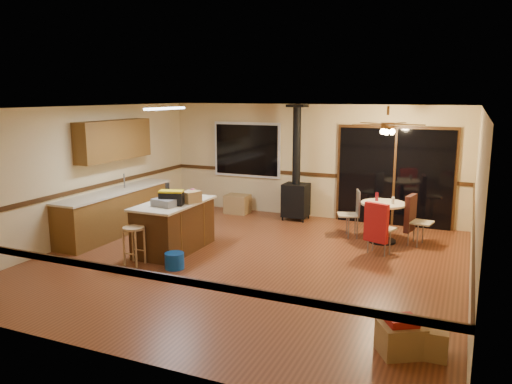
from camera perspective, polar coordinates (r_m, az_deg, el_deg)
The scene contains 35 objects.
floor at distance 8.67m, azimuth -0.79°, elevation -7.83°, with size 7.00×7.00×0.00m, color brown.
ceiling at distance 8.21m, azimuth -0.84°, elevation 9.61°, with size 7.00×7.00×0.00m, color silver.
wall_back at distance 11.59m, azimuth 6.30°, elevation 3.52°, with size 7.00×7.00×0.00m, color #D1BA84.
wall_front at distance 5.43m, azimuth -16.19°, elevation -5.53°, with size 7.00×7.00×0.00m, color #D1BA84.
wall_left at distance 10.26m, azimuth -18.96°, elevation 2.01°, with size 7.00×7.00×0.00m, color #D1BA84.
wall_right at distance 7.64m, azimuth 23.91°, elevation -1.29°, with size 7.00×7.00×0.00m, color #D1BA84.
chair_rail at distance 8.40m, azimuth -0.81°, elevation -1.36°, with size 7.00×7.00×0.08m, color #361F0D, non-canonical shape.
window at distance 12.08m, azimuth -1.05°, elevation 4.85°, with size 1.72×0.10×1.32m, color black.
sliding_door at distance 11.17m, azimuth 15.55°, elevation 1.60°, with size 2.52×0.10×2.10m, color black.
lower_cabinets at distance 10.60m, azimuth -15.65°, elevation -2.31°, with size 0.60×3.00×0.86m, color brown.
countertop at distance 10.51m, azimuth -15.78°, elevation 0.08°, with size 0.64×3.04×0.04m, color beige.
upper_cabinets at distance 10.61m, azimuth -15.92°, elevation 5.73°, with size 0.35×2.00×0.80m, color brown.
kitchen_island at distance 9.23m, azimuth -9.35°, elevation -3.87°, with size 0.88×1.68×0.90m.
wood_stove at distance 11.31m, azimuth 4.60°, elevation 0.44°, with size 0.55×0.50×2.52m.
ceiling_fan at distance 9.65m, azimuth 14.79°, elevation 7.16°, with size 0.24×0.24×0.55m.
fluorescent_strip at distance 9.34m, azimuth -10.33°, elevation 9.37°, with size 0.10×1.20×0.04m, color white.
toolbox_grey at distance 8.80m, azimuth -10.51°, elevation -1.23°, with size 0.41×0.23×0.13m, color slate.
toolbox_black at distance 8.87m, azimuth -9.64°, elevation -0.76°, with size 0.42×0.22×0.23m, color black.
toolbox_yellow_lid at distance 8.84m, azimuth -9.66°, elevation 0.07°, with size 0.41×0.22×0.03m, color gold.
box_on_island at distance 9.02m, azimuth -7.40°, elevation -0.56°, with size 0.23×0.31×0.21m, color olive.
bottle_dark at distance 9.52m, azimuth -10.09°, elevation 0.20°, with size 0.08×0.08×0.28m, color black.
bottle_pink at distance 9.16m, azimuth -7.25°, elevation -0.33°, with size 0.07×0.07×0.22m, color #D84C8C.
bottle_white at distance 9.35m, azimuth -7.68°, elevation -0.28°, with size 0.06×0.06×0.17m, color white.
bar_stool at distance 8.62m, azimuth -13.74°, elevation -6.00°, with size 0.36×0.36×0.65m, color tan.
blue_bucket at distance 8.36m, azimuth -9.30°, elevation -7.76°, with size 0.32×0.32×0.27m, color #0C46AC.
dining_table at distance 9.90m, azimuth 14.31°, elevation -2.60°, with size 0.86×0.86×0.78m.
glass_red at distance 9.94m, azimuth 13.64°, elevation -0.53°, with size 0.06×0.06×0.17m, color #590C14.
glass_cream at distance 9.75m, azimuth 15.39°, elevation -0.94°, with size 0.06×0.06×0.13m, color beige.
chair_left at distance 10.12m, azimuth 11.09°, elevation -1.82°, with size 0.51×0.51×0.51m.
chair_near at distance 9.04m, azimuth 13.66°, elevation -3.42°, with size 0.55×0.58×0.70m.
chair_right at distance 9.90m, azimuth 17.38°, elevation -2.35°, with size 0.53×0.50×0.70m.
box_under_window at distance 12.01m, azimuth -2.13°, elevation -1.37°, with size 0.56×0.45×0.45m, color olive.
box_corner_a at distance 5.92m, azimuth 16.20°, elevation -15.84°, with size 0.46×0.39×0.35m, color olive.
box_corner_b at distance 5.99m, azimuth 19.13°, elevation -15.78°, with size 0.40×0.35×0.33m, color olive.
box_small_red at distance 5.82m, azimuth 16.32°, elevation -13.93°, with size 0.31×0.26×0.08m, color maroon.
Camera 1 is at (3.36, -7.48, 2.81)m, focal length 35.00 mm.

